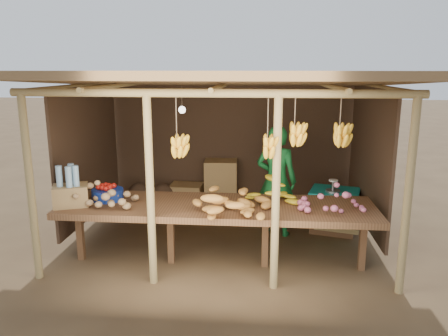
{
  "coord_description": "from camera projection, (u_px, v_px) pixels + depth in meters",
  "views": [
    {
      "loc": [
        0.53,
        -6.11,
        2.46
      ],
      "look_at": [
        0.0,
        0.0,
        1.05
      ],
      "focal_mm": 35.0,
      "sensor_mm": 36.0,
      "label": 1
    }
  ],
  "objects": [
    {
      "name": "ground",
      "position": [
        224.0,
        236.0,
        6.53
      ],
      "size": [
        60.0,
        60.0,
        0.0
      ],
      "primitive_type": "plane",
      "color": "brown",
      "rests_on": "ground"
    },
    {
      "name": "stall_structure",
      "position": [
        228.0,
        107.0,
        6.09
      ],
      "size": [
        4.7,
        3.5,
        2.43
      ],
      "color": "tan",
      "rests_on": "ground"
    },
    {
      "name": "counter",
      "position": [
        217.0,
        209.0,
        5.44
      ],
      "size": [
        3.9,
        1.05,
        0.8
      ],
      "color": "brown",
      "rests_on": "ground"
    },
    {
      "name": "potato_heap",
      "position": [
        102.0,
        191.0,
        5.39
      ],
      "size": [
        0.98,
        0.78,
        0.36
      ],
      "primitive_type": null,
      "rotation": [
        0.0,
        0.0,
        0.35
      ],
      "color": "#A68155",
      "rests_on": "counter"
    },
    {
      "name": "sweet_potato_heap",
      "position": [
        222.0,
        197.0,
        5.11
      ],
      "size": [
        1.14,
        0.77,
        0.36
      ],
      "primitive_type": null,
      "rotation": [
        0.0,
        0.0,
        -0.12
      ],
      "color": "#BD7B30",
      "rests_on": "counter"
    },
    {
      "name": "onion_heap",
      "position": [
        333.0,
        197.0,
        5.13
      ],
      "size": [
        0.9,
        0.72,
        0.36
      ],
      "primitive_type": null,
      "rotation": [
        0.0,
        0.0,
        0.37
      ],
      "color": "#C6607C",
      "rests_on": "counter"
    },
    {
      "name": "banana_pile",
      "position": [
        267.0,
        188.0,
        5.54
      ],
      "size": [
        0.76,
        0.55,
        0.35
      ],
      "primitive_type": null,
      "rotation": [
        0.0,
        0.0,
        0.23
      ],
      "color": "gold",
      "rests_on": "counter"
    },
    {
      "name": "tomato_basin",
      "position": [
        108.0,
        193.0,
        5.61
      ],
      "size": [
        0.4,
        0.4,
        0.21
      ],
      "rotation": [
        0.0,
        0.0,
        -0.4
      ],
      "color": "navy",
      "rests_on": "counter"
    },
    {
      "name": "bottle_box",
      "position": [
        70.0,
        190.0,
        5.35
      ],
      "size": [
        0.5,
        0.45,
        0.51
      ],
      "color": "#9C7746",
      "rests_on": "counter"
    },
    {
      "name": "vendor",
      "position": [
        276.0,
        181.0,
        6.46
      ],
      "size": [
        0.69,
        0.54,
        1.66
      ],
      "primitive_type": "imported",
      "rotation": [
        0.0,
        0.0,
        2.88
      ],
      "color": "#186C2D",
      "rests_on": "ground"
    },
    {
      "name": "tarp_crate",
      "position": [
        334.0,
        209.0,
        6.68
      ],
      "size": [
        0.84,
        0.78,
        0.85
      ],
      "color": "brown",
      "rests_on": "ground"
    },
    {
      "name": "carton_stack",
      "position": [
        209.0,
        189.0,
        7.64
      ],
      "size": [
        1.17,
        0.46,
        0.89
      ],
      "color": "#9C7746",
      "rests_on": "ground"
    },
    {
      "name": "burlap_sacks",
      "position": [
        151.0,
        198.0,
        7.56
      ],
      "size": [
        0.87,
        0.46,
        0.62
      ],
      "color": "#463020",
      "rests_on": "ground"
    }
  ]
}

